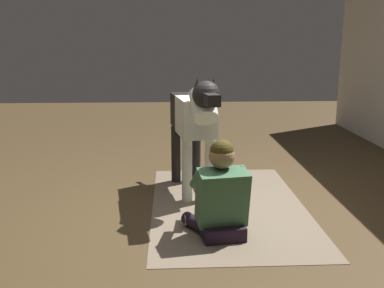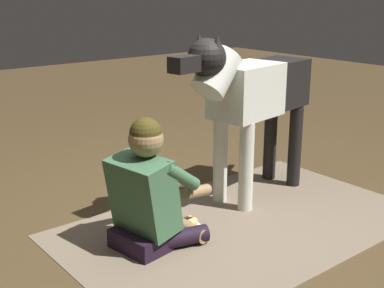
# 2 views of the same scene
# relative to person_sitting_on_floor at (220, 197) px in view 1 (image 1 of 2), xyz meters

# --- Properties ---
(ground_plane) EXTENTS (15.22, 15.22, 0.00)m
(ground_plane) POSITION_rel_person_sitting_on_floor_xyz_m (-0.45, -0.09, -0.33)
(ground_plane) COLOR #483720
(area_rug) EXTENTS (2.41, 1.48, 0.01)m
(area_rug) POSITION_rel_person_sitting_on_floor_xyz_m (-0.65, 0.15, -0.33)
(area_rug) COLOR #70614E
(area_rug) RESTS_ON ground
(person_sitting_on_floor) EXTENTS (0.68, 0.57, 0.82)m
(person_sitting_on_floor) POSITION_rel_person_sitting_on_floor_xyz_m (0.00, 0.00, 0.00)
(person_sitting_on_floor) COLOR black
(person_sitting_on_floor) RESTS_ON ground
(large_dog) EXTENTS (1.54, 0.46, 1.26)m
(large_dog) POSITION_rel_person_sitting_on_floor_xyz_m (-1.01, -0.16, 0.47)
(large_dog) COLOR silver
(large_dog) RESTS_ON ground
(hot_dog_on_plate) EXTENTS (0.26, 0.26, 0.06)m
(hot_dog_on_plate) POSITION_rel_person_sitting_on_floor_xyz_m (-0.29, -0.05, -0.31)
(hot_dog_on_plate) COLOR white
(hot_dog_on_plate) RESTS_ON ground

